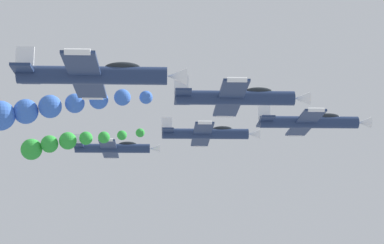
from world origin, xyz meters
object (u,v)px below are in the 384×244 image
at_px(airplane_right_inner, 238,98).
at_px(airplane_left_outer, 114,148).
at_px(airplane_left_inner, 207,134).
at_px(airplane_lead, 311,122).
at_px(airplane_right_outer, 96,75).

xyz_separation_m(airplane_right_inner, airplane_left_outer, (-31.87, -11.25, -1.08)).
relative_size(airplane_right_inner, airplane_left_outer, 1.00).
distance_m(airplane_left_inner, airplane_left_outer, 15.46).
xyz_separation_m(airplane_lead, airplane_left_inner, (-10.17, -8.73, 0.00)).
bearing_deg(airplane_right_outer, airplane_left_outer, -178.08).
xyz_separation_m(airplane_left_inner, airplane_left_outer, (-11.37, -10.46, -0.58)).
bearing_deg(airplane_lead, airplane_left_inner, -139.36).
xyz_separation_m(airplane_right_inner, airplane_right_outer, (10.21, -9.84, -0.36)).
bearing_deg(airplane_left_outer, airplane_lead, 41.71).
height_order(airplane_left_inner, airplane_left_outer, airplane_left_inner).
height_order(airplane_left_outer, airplane_right_outer, airplane_right_outer).
bearing_deg(airplane_right_inner, airplane_right_outer, -43.94).
bearing_deg(airplane_left_inner, airplane_left_outer, -137.37).
xyz_separation_m(airplane_lead, airplane_right_inner, (10.32, -7.95, 0.50)).
xyz_separation_m(airplane_left_outer, airplane_right_outer, (42.08, 1.41, 0.71)).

